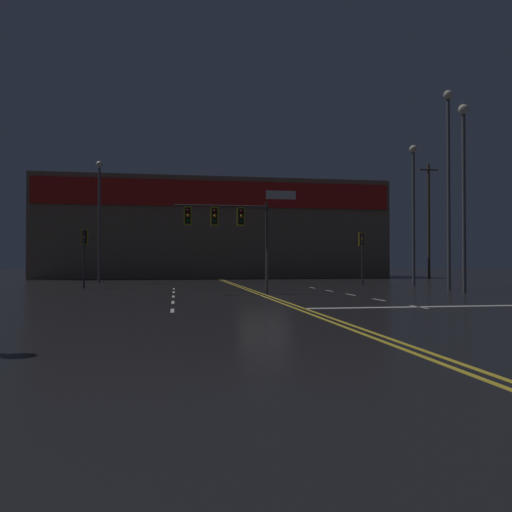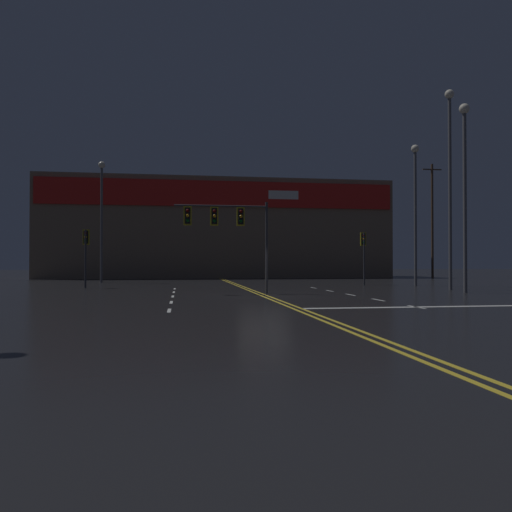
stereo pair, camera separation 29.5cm
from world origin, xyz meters
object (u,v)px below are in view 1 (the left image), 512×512
object	(u,v)px
traffic_signal_median	(226,222)
streetlight_near_left	(464,174)
traffic_signal_corner_northwest	(84,245)
streetlight_far_left	(414,197)
traffic_signal_corner_northeast	(362,246)
streetlight_near_right	(449,166)
streetlight_far_median	(99,206)

from	to	relation	value
traffic_signal_median	streetlight_near_left	size ratio (longest dim) A/B	0.48
traffic_signal_corner_northwest	streetlight_far_left	bearing A→B (deg)	-0.08
streetlight_far_left	traffic_signal_corner_northeast	bearing A→B (deg)	154.58
traffic_signal_corner_northeast	streetlight_far_left	size ratio (longest dim) A/B	0.38
traffic_signal_corner_northeast	traffic_signal_corner_northwest	bearing A→B (deg)	-175.48
traffic_signal_corner_northwest	streetlight_near_left	world-z (taller)	streetlight_near_left
streetlight_near_right	streetlight_near_left	bearing A→B (deg)	-106.23
traffic_signal_corner_northeast	streetlight_far_median	xyz separation A→B (m)	(-19.75, 7.65, 3.51)
streetlight_far_left	streetlight_far_median	world-z (taller)	streetlight_far_left
streetlight_far_left	traffic_signal_corner_northwest	bearing A→B (deg)	179.92
traffic_signal_median	traffic_signal_corner_northwest	distance (m)	11.17
traffic_signal_corner_northeast	streetlight_near_right	world-z (taller)	streetlight_near_right
traffic_signal_corner_northeast	streetlight_far_median	bearing A→B (deg)	158.81
traffic_signal_median	traffic_signal_corner_northeast	world-z (taller)	traffic_signal_median
streetlight_near_left	streetlight_far_left	xyz separation A→B (m)	(1.22, 8.27, -0.14)
traffic_signal_corner_northeast	streetlight_near_left	distance (m)	10.69
traffic_signal_median	streetlight_near_right	world-z (taller)	streetlight_near_right
streetlight_far_left	streetlight_far_median	distance (m)	24.80
traffic_signal_median	streetlight_near_right	bearing A→B (deg)	8.37
traffic_signal_median	traffic_signal_corner_northwest	world-z (taller)	traffic_signal_median
streetlight_near_right	streetlight_far_left	xyz separation A→B (m)	(0.33, 5.21, -1.15)
traffic_signal_corner_northwest	streetlight_far_median	bearing A→B (deg)	92.71
traffic_signal_corner_northwest	streetlight_near_right	world-z (taller)	streetlight_near_right
traffic_signal_corner_northeast	streetlight_far_median	world-z (taller)	streetlight_far_median
streetlight_near_right	streetlight_far_median	bearing A→B (deg)	147.56
streetlight_near_left	streetlight_far_median	bearing A→B (deg)	141.28
traffic_signal_median	streetlight_far_median	world-z (taller)	streetlight_far_median
traffic_signal_median	streetlight_far_median	bearing A→B (deg)	118.25
streetlight_near_left	traffic_signal_corner_northeast	bearing A→B (deg)	101.81
streetlight_near_right	streetlight_far_left	bearing A→B (deg)	86.36
streetlight_far_left	streetlight_far_median	bearing A→B (deg)	158.19
traffic_signal_corner_northeast	streetlight_near_left	world-z (taller)	streetlight_near_left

